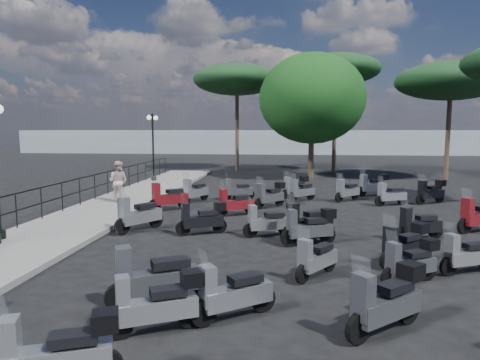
# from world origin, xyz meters

# --- Properties ---
(ground) EXTENTS (120.00, 120.00, 0.00)m
(ground) POSITION_xyz_m (0.00, 0.00, 0.00)
(ground) COLOR black
(ground) RESTS_ON ground
(sidewalk) EXTENTS (3.00, 30.00, 0.15)m
(sidewalk) POSITION_xyz_m (-6.50, 3.00, 0.07)
(sidewalk) COLOR slate
(sidewalk) RESTS_ON ground
(railing) EXTENTS (0.04, 26.04, 1.10)m
(railing) POSITION_xyz_m (-7.80, 2.80, 0.90)
(railing) COLOR black
(railing) RESTS_ON sidewalk
(lamp_post_2) EXTENTS (0.39, 1.16, 3.96)m
(lamp_post_2) POSITION_xyz_m (-7.39, 11.93, 2.41)
(lamp_post_2) COLOR black
(lamp_post_2) RESTS_ON sidewalk
(pedestrian_far) EXTENTS (0.92, 0.76, 1.73)m
(pedestrian_far) POSITION_xyz_m (-6.54, 4.39, 1.02)
(pedestrian_far) COLOR #C9AAAA
(pedestrian_far) RESTS_ON sidewalk
(scooter_0) EXTENTS (1.52, 0.80, 1.27)m
(scooter_0) POSITION_xyz_m (-2.26, -8.14, 0.48)
(scooter_0) COLOR black
(scooter_0) RESTS_ON ground
(scooter_1) EXTENTS (1.47, 0.88, 1.26)m
(scooter_1) POSITION_xyz_m (-1.51, -6.55, 0.48)
(scooter_1) COLOR black
(scooter_1) RESTS_ON ground
(scooter_2) EXTENTS (1.13, 1.59, 1.46)m
(scooter_2) POSITION_xyz_m (-4.12, -0.00, 0.51)
(scooter_2) COLOR black
(scooter_2) RESTS_ON ground
(scooter_3) EXTENTS (1.49, 0.89, 1.28)m
(scooter_3) POSITION_xyz_m (-2.04, -0.20, 0.48)
(scooter_3) COLOR black
(scooter_3) RESTS_ON ground
(scooter_4) EXTENTS (1.42, 1.27, 1.43)m
(scooter_4) POSITION_xyz_m (-4.13, 3.50, 0.50)
(scooter_4) COLOR black
(scooter_4) RESTS_ON ground
(scooter_5) EXTENTS (0.96, 1.54, 1.35)m
(scooter_5) POSITION_xyz_m (-3.50, 5.49, 0.47)
(scooter_5) COLOR black
(scooter_5) RESTS_ON ground
(scooter_7) EXTENTS (1.69, 1.08, 1.50)m
(scooter_7) POSITION_xyz_m (-1.84, -5.57, 0.52)
(scooter_7) COLOR black
(scooter_7) RESTS_ON ground
(scooter_8) EXTENTS (1.57, 1.11, 1.44)m
(scooter_8) POSITION_xyz_m (1.13, -0.55, 0.50)
(scooter_8) COLOR black
(scooter_8) RESTS_ON ground
(scooter_9) EXTENTS (1.46, 0.97, 1.31)m
(scooter_9) POSITION_xyz_m (-1.38, 2.75, 0.45)
(scooter_9) COLOR black
(scooter_9) RESTS_ON ground
(scooter_10) EXTENTS (1.46, 0.69, 1.20)m
(scooter_10) POSITION_xyz_m (-1.69, 6.37, 0.42)
(scooter_10) COLOR black
(scooter_10) RESTS_ON ground
(scooter_11) EXTENTS (1.24, 1.20, 1.30)m
(scooter_11) POSITION_xyz_m (1.18, 6.25, 0.45)
(scooter_11) COLOR black
(scooter_11) RESTS_ON ground
(scooter_12) EXTENTS (1.37, 1.04, 1.29)m
(scooter_12) POSITION_xyz_m (-0.38, -5.93, 0.45)
(scooter_12) COLOR black
(scooter_12) RESTS_ON ground
(scooter_13) EXTENTS (0.97, 1.25, 1.19)m
(scooter_13) POSITION_xyz_m (1.16, -3.71, 0.41)
(scooter_13) COLOR black
(scooter_13) RESTS_ON ground
(scooter_14) EXTENTS (1.56, 0.85, 1.31)m
(scooter_14) POSITION_xyz_m (1.15, -1.05, 0.49)
(scooter_14) COLOR black
(scooter_14) RESTS_ON ground
(scooter_15) EXTENTS (1.48, 0.77, 1.24)m
(scooter_15) POSITION_xyz_m (-0.07, -0.27, 0.43)
(scooter_15) COLOR black
(scooter_15) RESTS_ON ground
(scooter_16) EXTENTS (1.23, 1.33, 1.32)m
(scooter_16) POSITION_xyz_m (-0.15, 4.57, 0.50)
(scooter_16) COLOR black
(scooter_16) RESTS_ON ground
(scooter_17) EXTENTS (1.27, 1.22, 1.28)m
(scooter_17) POSITION_xyz_m (0.94, 7.27, 0.48)
(scooter_17) COLOR black
(scooter_17) RESTS_ON ground
(scooter_18) EXTENTS (1.41, 1.24, 1.36)m
(scooter_18) POSITION_xyz_m (2.08, -6.16, 0.51)
(scooter_18) COLOR black
(scooter_18) RESTS_ON ground
(scooter_19) EXTENTS (1.34, 1.12, 1.27)m
(scooter_19) POSITION_xyz_m (3.29, -2.62, 0.48)
(scooter_19) COLOR black
(scooter_19) RESTS_ON ground
(scooter_20) EXTENTS (1.34, 0.91, 1.19)m
(scooter_20) POSITION_xyz_m (3.09, -3.85, 0.45)
(scooter_20) COLOR black
(scooter_20) RESTS_ON ground
(scooter_21) EXTENTS (1.49, 0.79, 1.25)m
(scooter_21) POSITION_xyz_m (4.33, -0.21, 0.44)
(scooter_21) COLOR black
(scooter_21) RESTS_ON ground
(scooter_22) EXTENTS (1.49, 0.84, 1.27)m
(scooter_22) POSITION_xyz_m (4.87, 5.50, 0.44)
(scooter_22) COLOR black
(scooter_22) RESTS_ON ground
(scooter_23) EXTENTS (1.22, 1.21, 1.29)m
(scooter_23) POSITION_xyz_m (3.21, 6.45, 0.45)
(scooter_23) COLOR black
(scooter_23) RESTS_ON ground
(scooter_26) EXTENTS (1.40, 0.75, 1.18)m
(scooter_26) POSITION_xyz_m (4.52, -3.07, 0.41)
(scooter_26) COLOR black
(scooter_26) RESTS_ON ground
(scooter_28) EXTENTS (1.47, 1.04, 1.32)m
(scooter_28) POSITION_xyz_m (6.72, 6.20, 0.50)
(scooter_28) COLOR black
(scooter_28) RESTS_ON ground
(scooter_29) EXTENTS (1.58, 0.97, 1.36)m
(scooter_29) POSITION_xyz_m (4.66, 8.12, 0.51)
(scooter_29) COLOR black
(scooter_29) RESTS_ON ground
(broadleaf_tree) EXTENTS (6.77, 6.77, 8.00)m
(broadleaf_tree) POSITION_xyz_m (2.08, 15.10, 5.12)
(broadleaf_tree) COLOR #38281E
(broadleaf_tree) RESTS_ON ground
(pine_0) EXTENTS (6.25, 6.25, 8.49)m
(pine_0) POSITION_xyz_m (3.92, 18.67, 7.37)
(pine_0) COLOR #38281E
(pine_0) RESTS_ON ground
(pine_1) EXTENTS (6.73, 6.73, 7.33)m
(pine_1) POSITION_xyz_m (10.57, 15.38, 6.14)
(pine_1) COLOR #38281E
(pine_1) RESTS_ON ground
(pine_2) EXTENTS (6.69, 6.69, 8.09)m
(pine_2) POSITION_xyz_m (-3.30, 20.06, 6.90)
(pine_2) COLOR #38281E
(pine_2) RESTS_ON ground
(distant_hills) EXTENTS (70.00, 8.00, 3.00)m
(distant_hills) POSITION_xyz_m (0.00, 45.00, 1.50)
(distant_hills) COLOR gray
(distant_hills) RESTS_ON ground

